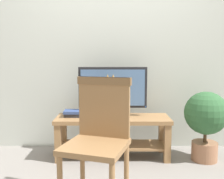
# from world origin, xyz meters

# --- Properties ---
(ground_plane) EXTENTS (12.00, 12.00, 0.00)m
(ground_plane) POSITION_xyz_m (0.00, 0.00, 0.00)
(ground_plane) COLOR gray
(back_wall) EXTENTS (7.00, 0.12, 2.80)m
(back_wall) POSITION_xyz_m (0.00, 0.91, 1.40)
(back_wall) COLOR #B7BCB2
(back_wall) RESTS_ON ground
(tv_stand) EXTENTS (1.29, 0.43, 0.47)m
(tv_stand) POSITION_xyz_m (0.01, 0.49, 0.33)
(tv_stand) COLOR olive
(tv_stand) RESTS_ON ground
(tv) EXTENTS (0.78, 0.20, 0.57)m
(tv) POSITION_xyz_m (0.01, 0.55, 0.77)
(tv) COLOR black
(tv) RESTS_ON tv_stand
(media_box) EXTENTS (0.38, 0.26, 0.06)m
(media_box) POSITION_xyz_m (-0.02, 0.42, 0.50)
(media_box) COLOR #BCBCC1
(media_box) RESTS_ON tv_stand
(cat) EXTENTS (0.19, 0.31, 0.44)m
(cat) POSITION_xyz_m (-0.02, 0.41, 0.69)
(cat) COLOR olive
(cat) RESTS_ON media_box
(wooden_chair) EXTENTS (0.56, 0.56, 0.99)m
(wooden_chair) POSITION_xyz_m (-0.10, -0.49, 0.58)
(wooden_chair) COLOR olive
(wooden_chair) RESTS_ON ground
(book_stack) EXTENTS (0.23, 0.17, 0.07)m
(book_stack) POSITION_xyz_m (-0.44, 0.51, 0.51)
(book_stack) COLOR #2D2D33
(book_stack) RESTS_ON tv_stand
(potted_plant) EXTENTS (0.47, 0.47, 0.78)m
(potted_plant) POSITION_xyz_m (1.03, 0.38, 0.48)
(potted_plant) COLOR #9E6B4C
(potted_plant) RESTS_ON ground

